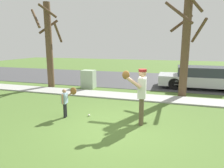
{
  "coord_description": "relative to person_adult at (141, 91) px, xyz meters",
  "views": [
    {
      "loc": [
        1.45,
        -5.44,
        2.47
      ],
      "look_at": [
        -0.67,
        1.6,
        1.0
      ],
      "focal_mm": 31.82,
      "sensor_mm": 36.0,
      "label": 1
    }
  ],
  "objects": [
    {
      "name": "street_tree_near",
      "position": [
        1.43,
        4.03,
        1.44
      ],
      "size": [
        1.84,
        1.88,
        4.73
      ],
      "color": "brown",
      "rests_on": "ground"
    },
    {
      "name": "parked_sedan_silver",
      "position": [
        2.48,
        6.16,
        -0.47
      ],
      "size": [
        4.6,
        1.8,
        1.23
      ],
      "rotation": [
        0.0,
        0.0,
        3.14
      ],
      "color": "silver",
      "rests_on": "road_surface"
    },
    {
      "name": "utility_cabinet",
      "position": [
        -3.67,
        4.45,
        -0.57
      ],
      "size": [
        0.73,
        0.59,
        1.03
      ],
      "primitive_type": "cube",
      "color": "#9EB293",
      "rests_on": "ground"
    },
    {
      "name": "baseball",
      "position": [
        -1.81,
        0.18,
        -1.05
      ],
      "size": [
        0.07,
        0.07,
        0.07
      ],
      "primitive_type": "sphere",
      "color": "white",
      "rests_on": "ground"
    },
    {
      "name": "sidewalk_strip",
      "position": [
        -0.59,
        3.14,
        -1.06
      ],
      "size": [
        36.0,
        1.2,
        0.06
      ],
      "primitive_type": "cube",
      "color": "#A3A39E",
      "rests_on": "ground"
    },
    {
      "name": "person_adult",
      "position": [
        0.0,
        0.0,
        0.0
      ],
      "size": [
        0.69,
        0.67,
        1.74
      ],
      "rotation": [
        0.0,
        0.0,
        -3.08
      ],
      "color": "brown",
      "rests_on": "ground"
    },
    {
      "name": "person_child",
      "position": [
        -2.48,
        -0.1,
        -0.41
      ],
      "size": [
        0.44,
        0.42,
        1.04
      ],
      "rotation": [
        0.0,
        0.0,
        0.06
      ],
      "color": "black",
      "rests_on": "ground"
    },
    {
      "name": "road_surface",
      "position": [
        -0.59,
        8.14,
        -1.08
      ],
      "size": [
        36.0,
        6.8,
        0.02
      ],
      "primitive_type": "cube",
      "color": "#424244",
      "rests_on": "ground"
    },
    {
      "name": "ground_plane",
      "position": [
        -0.59,
        3.04,
        -1.09
      ],
      "size": [
        48.0,
        48.0,
        0.0
      ],
      "primitive_type": "plane",
      "color": "#4C6B2D"
    },
    {
      "name": "street_tree_far",
      "position": [
        -5.92,
        4.1,
        1.46
      ],
      "size": [
        1.84,
        1.88,
        4.76
      ],
      "color": "brown",
      "rests_on": "ground"
    }
  ]
}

